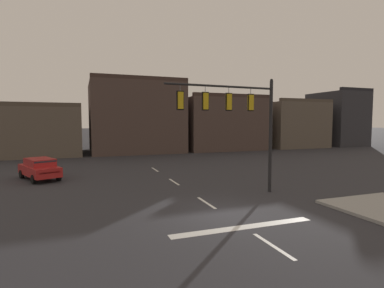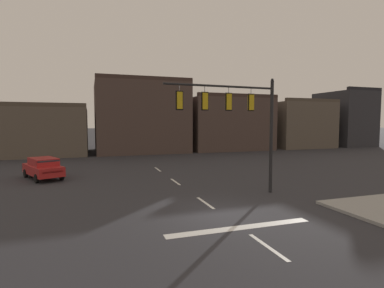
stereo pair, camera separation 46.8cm
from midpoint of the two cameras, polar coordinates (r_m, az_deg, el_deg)
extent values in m
plane|color=#2B2B30|center=(14.70, 4.89, -12.93)|extent=(400.00, 400.00, 0.00)
cube|color=silver|center=(13.01, 8.76, -15.26)|extent=(6.40, 0.50, 0.01)
cube|color=silver|center=(11.42, 13.87, -18.18)|extent=(0.16, 2.40, 0.01)
cube|color=silver|center=(16.46, 1.89, -11.03)|extent=(0.16, 2.40, 0.01)
cube|color=silver|center=(21.99, -4.03, -7.14)|extent=(0.16, 2.40, 0.01)
cube|color=silver|center=(27.72, -7.49, -4.80)|extent=(0.16, 2.40, 0.01)
cylinder|color=black|center=(19.03, 13.93, 1.27)|extent=(0.20, 0.20, 6.79)
cylinder|color=black|center=(17.30, 4.89, 10.82)|extent=(6.80, 0.45, 0.12)
sphere|color=black|center=(19.17, 14.11, 11.61)|extent=(0.18, 0.18, 0.18)
cylinder|color=#56565B|center=(18.24, 10.31, 9.68)|extent=(0.03, 0.03, 0.35)
cube|color=gold|center=(18.19, 10.28, 7.72)|extent=(0.31, 0.25, 0.90)
sphere|color=green|center=(18.32, 10.07, 8.58)|extent=(0.20, 0.20, 0.20)
sphere|color=#2D2314|center=(18.30, 10.05, 7.70)|extent=(0.20, 0.20, 0.20)
sphere|color=black|center=(18.29, 10.04, 6.82)|extent=(0.20, 0.20, 0.20)
cube|color=black|center=(18.18, 10.31, 7.72)|extent=(0.42, 0.05, 1.02)
cylinder|color=#56565B|center=(17.48, 6.19, 9.97)|extent=(0.03, 0.03, 0.35)
cube|color=gold|center=(17.43, 6.17, 7.92)|extent=(0.31, 0.25, 0.90)
sphere|color=green|center=(17.56, 5.97, 8.81)|extent=(0.20, 0.20, 0.20)
sphere|color=#2D2314|center=(17.54, 5.96, 7.90)|extent=(0.20, 0.20, 0.20)
sphere|color=black|center=(17.53, 5.95, 6.98)|extent=(0.20, 0.20, 0.20)
cube|color=black|center=(17.41, 6.20, 7.92)|extent=(0.42, 0.05, 1.02)
cylinder|color=#56565B|center=(16.82, 1.71, 10.22)|extent=(0.03, 0.03, 0.35)
cube|color=gold|center=(16.76, 1.71, 8.09)|extent=(0.31, 0.25, 0.90)
sphere|color=green|center=(16.90, 1.52, 9.02)|extent=(0.20, 0.20, 0.20)
sphere|color=#2D2314|center=(16.88, 1.52, 8.06)|extent=(0.20, 0.20, 0.20)
sphere|color=black|center=(16.86, 1.52, 7.11)|extent=(0.20, 0.20, 0.20)
cube|color=black|center=(16.74, 1.73, 8.10)|extent=(0.42, 0.05, 1.02)
cylinder|color=#56565B|center=(16.26, -3.11, 10.42)|extent=(0.03, 0.03, 0.35)
cube|color=gold|center=(16.20, -3.10, 8.22)|extent=(0.31, 0.25, 0.90)
sphere|color=green|center=(16.35, -3.26, 9.17)|extent=(0.20, 0.20, 0.20)
sphere|color=#2D2314|center=(16.33, -3.26, 8.19)|extent=(0.20, 0.20, 0.20)
sphere|color=black|center=(16.31, -3.25, 7.20)|extent=(0.20, 0.20, 0.20)
cube|color=black|center=(16.18, -3.08, 8.23)|extent=(0.42, 0.05, 1.02)
cube|color=#A81E1E|center=(25.55, -27.35, -4.43)|extent=(3.43, 4.75, 0.70)
cube|color=#A81E1E|center=(25.32, -27.30, -3.06)|extent=(2.46, 2.90, 0.56)
cube|color=#2D3842|center=(26.06, -27.79, -2.93)|extent=(1.49, 0.84, 0.47)
cube|color=#2D3842|center=(24.21, -26.50, -3.40)|extent=(1.48, 0.81, 0.46)
cylinder|color=black|center=(26.77, -29.97, -4.97)|extent=(0.46, 0.67, 0.64)
cylinder|color=black|center=(27.22, -26.49, -4.70)|extent=(0.46, 0.67, 0.64)
cylinder|color=black|center=(24.00, -28.27, -5.91)|extent=(0.46, 0.67, 0.64)
cylinder|color=black|center=(24.50, -24.43, -5.59)|extent=(0.46, 0.67, 0.64)
sphere|color=silver|center=(27.48, -29.82, -3.83)|extent=(0.16, 0.16, 0.16)
sphere|color=silver|center=(27.77, -27.51, -3.67)|extent=(0.16, 0.16, 0.16)
cube|color=maroon|center=(23.48, -25.82, -4.91)|extent=(1.27, 0.59, 0.12)
cube|color=brown|center=(44.71, -28.07, 2.07)|extent=(11.96, 10.97, 6.08)
cube|color=#493F35|center=(39.61, -29.27, 6.58)|extent=(11.96, 0.60, 0.50)
cube|color=#473833|center=(45.01, -11.03, 4.81)|extent=(12.55, 11.32, 9.72)
cube|color=#3A2B26|center=(40.13, -9.90, 12.23)|extent=(12.55, 0.60, 0.50)
cube|color=#473833|center=(47.47, 5.51, 3.72)|extent=(12.61, 8.02, 7.87)
cube|color=#3A2B26|center=(44.31, 7.66, 9.08)|extent=(12.61, 0.60, 0.50)
cube|color=brown|center=(55.29, 17.28, 3.42)|extent=(10.10, 10.29, 7.49)
cube|color=#493F35|center=(51.63, 20.67, 7.73)|extent=(10.10, 0.60, 0.50)
cube|color=#2D2D33|center=(61.68, 25.46, 4.25)|extent=(7.05, 8.85, 9.61)
cube|color=black|center=(59.12, 28.51, 9.07)|extent=(7.05, 0.60, 0.50)
camera|label=1|loc=(0.23, -90.75, -0.06)|focal=28.22mm
camera|label=2|loc=(0.23, 89.25, 0.06)|focal=28.22mm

